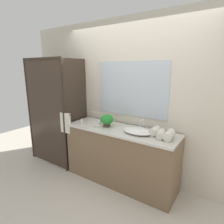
{
  "coord_description": "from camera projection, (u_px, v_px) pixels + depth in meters",
  "views": [
    {
      "loc": [
        1.42,
        -2.34,
        1.82
      ],
      "look_at": [
        -0.15,
        0.0,
        1.15
      ],
      "focal_mm": 29.71,
      "sensor_mm": 36.0,
      "label": 1
    }
  ],
  "objects": [
    {
      "name": "ground_plane",
      "position": [
        119.0,
        180.0,
        3.07
      ],
      "size": [
        8.0,
        8.0,
        0.0
      ],
      "primitive_type": "plane",
      "color": "beige"
    },
    {
      "name": "wall_back_with_mirror",
      "position": [
        131.0,
        100.0,
        3.05
      ],
      "size": [
        4.4,
        0.06,
        2.6
      ],
      "color": "beige",
      "rests_on": "ground_plane"
    },
    {
      "name": "vanity_cabinet",
      "position": [
        120.0,
        155.0,
        2.98
      ],
      "size": [
        1.8,
        0.58,
        0.9
      ],
      "color": "brown",
      "rests_on": "ground_plane"
    },
    {
      "name": "shower_enclosure",
      "position": [
        55.0,
        113.0,
        3.38
      ],
      "size": [
        1.2,
        0.59,
        2.0
      ],
      "color": "#2D2319",
      "rests_on": "ground_plane"
    },
    {
      "name": "sink_basin",
      "position": [
        138.0,
        131.0,
        2.67
      ],
      "size": [
        0.45,
        0.31,
        0.07
      ],
      "primitive_type": "ellipsoid",
      "color": "white",
      "rests_on": "vanity_cabinet"
    },
    {
      "name": "faucet",
      "position": [
        143.0,
        126.0,
        2.81
      ],
      "size": [
        0.17,
        0.13,
        0.17
      ],
      "color": "silver",
      "rests_on": "vanity_cabinet"
    },
    {
      "name": "potted_plant",
      "position": [
        107.0,
        120.0,
        2.96
      ],
      "size": [
        0.21,
        0.21,
        0.2
      ],
      "color": "#473828",
      "rests_on": "vanity_cabinet"
    },
    {
      "name": "soap_dish",
      "position": [
        96.0,
        126.0,
        2.95
      ],
      "size": [
        0.1,
        0.07,
        0.04
      ],
      "color": "silver",
      "rests_on": "vanity_cabinet"
    },
    {
      "name": "amenity_bottle_lotion",
      "position": [
        100.0,
        121.0,
        3.13
      ],
      "size": [
        0.03,
        0.03,
        0.09
      ],
      "color": "white",
      "rests_on": "vanity_cabinet"
    },
    {
      "name": "amenity_bottle_conditioner",
      "position": [
        82.0,
        121.0,
        3.12
      ],
      "size": [
        0.03,
        0.03,
        0.09
      ],
      "color": "white",
      "rests_on": "vanity_cabinet"
    },
    {
      "name": "amenity_bottle_body_wash",
      "position": [
        104.0,
        119.0,
        3.24
      ],
      "size": [
        0.03,
        0.03,
        0.1
      ],
      "color": "silver",
      "rests_on": "vanity_cabinet"
    },
    {
      "name": "rolled_towel_near_edge",
      "position": [
        169.0,
        135.0,
        2.44
      ],
      "size": [
        0.13,
        0.25,
        0.11
      ],
      "primitive_type": "cylinder",
      "rotation": [
        1.57,
        0.0,
        0.06
      ],
      "color": "silver",
      "rests_on": "vanity_cabinet"
    },
    {
      "name": "rolled_towel_middle",
      "position": [
        161.0,
        134.0,
        2.49
      ],
      "size": [
        0.13,
        0.22,
        0.1
      ],
      "primitive_type": "cylinder",
      "rotation": [
        1.57,
        0.0,
        0.15
      ],
      "color": "silver",
      "rests_on": "vanity_cabinet"
    },
    {
      "name": "rolled_towel_far_edge",
      "position": [
        155.0,
        131.0,
        2.59
      ],
      "size": [
        0.12,
        0.19,
        0.11
      ],
      "primitive_type": "cylinder",
      "rotation": [
        1.57,
        0.0,
        -0.04
      ],
      "color": "silver",
      "rests_on": "vanity_cabinet"
    }
  ]
}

